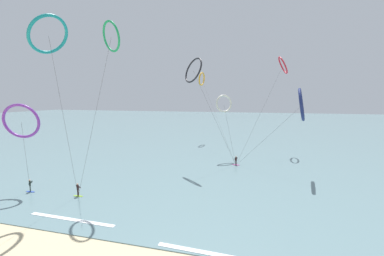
{
  "coord_description": "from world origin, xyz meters",
  "views": [
    {
      "loc": [
        8.51,
        -13.34,
        12.5
      ],
      "look_at": [
        0.0,
        19.35,
        8.37
      ],
      "focal_mm": 23.01,
      "sensor_mm": 36.0,
      "label": 1
    }
  ],
  "objects_px": {
    "kite_emerald": "(111,37)",
    "kite_violet": "(21,121)",
    "kite_navy": "(301,105)",
    "kite_amber": "(202,79)",
    "kite_ivory": "(224,104)",
    "surfer_lime": "(78,191)",
    "kite_charcoal": "(193,70)",
    "kite_crimson": "(283,65)",
    "kite_teal": "(49,35)",
    "surfer_magenta": "(236,161)",
    "surfer_cobalt": "(30,186)"
  },
  "relations": [
    {
      "from": "surfer_magenta",
      "to": "kite_amber",
      "type": "bearing_deg",
      "value": 60.32
    },
    {
      "from": "kite_teal",
      "to": "surfer_lime",
      "type": "bearing_deg",
      "value": 153.91
    },
    {
      "from": "kite_crimson",
      "to": "kite_violet",
      "type": "relative_size",
      "value": 1.86
    },
    {
      "from": "kite_crimson",
      "to": "kite_emerald",
      "type": "bearing_deg",
      "value": 141.45
    },
    {
      "from": "kite_navy",
      "to": "kite_amber",
      "type": "distance_m",
      "value": 36.45
    },
    {
      "from": "surfer_cobalt",
      "to": "surfer_lime",
      "type": "relative_size",
      "value": 1.0
    },
    {
      "from": "surfer_magenta",
      "to": "kite_crimson",
      "type": "height_order",
      "value": "kite_crimson"
    },
    {
      "from": "surfer_magenta",
      "to": "kite_ivory",
      "type": "distance_m",
      "value": 12.17
    },
    {
      "from": "kite_amber",
      "to": "kite_navy",
      "type": "bearing_deg",
      "value": 48.48
    },
    {
      "from": "surfer_magenta",
      "to": "surfer_lime",
      "type": "bearing_deg",
      "value": 171.81
    },
    {
      "from": "kite_emerald",
      "to": "kite_teal",
      "type": "height_order",
      "value": "kite_emerald"
    },
    {
      "from": "surfer_lime",
      "to": "kite_charcoal",
      "type": "xyz_separation_m",
      "value": [
        10.77,
        17.15,
        16.49
      ]
    },
    {
      "from": "surfer_magenta",
      "to": "kite_violet",
      "type": "relative_size",
      "value": 0.14
    },
    {
      "from": "surfer_cobalt",
      "to": "kite_violet",
      "type": "xyz_separation_m",
      "value": [
        -0.97,
        0.34,
        8.66
      ]
    },
    {
      "from": "surfer_cobalt",
      "to": "kite_amber",
      "type": "height_order",
      "value": "kite_amber"
    },
    {
      "from": "kite_charcoal",
      "to": "kite_amber",
      "type": "relative_size",
      "value": 0.74
    },
    {
      "from": "kite_charcoal",
      "to": "kite_navy",
      "type": "height_order",
      "value": "kite_charcoal"
    },
    {
      "from": "surfer_magenta",
      "to": "kite_teal",
      "type": "bearing_deg",
      "value": 172.24
    },
    {
      "from": "surfer_magenta",
      "to": "kite_violet",
      "type": "xyz_separation_m",
      "value": [
        -26.42,
        -19.93,
        8.66
      ]
    },
    {
      "from": "kite_navy",
      "to": "surfer_cobalt",
      "type": "bearing_deg",
      "value": 125.6
    },
    {
      "from": "kite_violet",
      "to": "kite_ivory",
      "type": "bearing_deg",
      "value": -151.59
    },
    {
      "from": "kite_crimson",
      "to": "kite_charcoal",
      "type": "distance_m",
      "value": 25.04
    },
    {
      "from": "kite_emerald",
      "to": "kite_amber",
      "type": "height_order",
      "value": "kite_emerald"
    },
    {
      "from": "surfer_cobalt",
      "to": "surfer_lime",
      "type": "xyz_separation_m",
      "value": [
        7.19,
        0.35,
        0.0
      ]
    },
    {
      "from": "kite_amber",
      "to": "kite_teal",
      "type": "height_order",
      "value": "kite_teal"
    },
    {
      "from": "kite_navy",
      "to": "surfer_magenta",
      "type": "bearing_deg",
      "value": 80.98
    },
    {
      "from": "kite_emerald",
      "to": "kite_navy",
      "type": "xyz_separation_m",
      "value": [
        24.58,
        13.55,
        -8.6
      ]
    },
    {
      "from": "kite_violet",
      "to": "kite_ivory",
      "type": "distance_m",
      "value": 34.39
    },
    {
      "from": "kite_amber",
      "to": "surfer_magenta",
      "type": "bearing_deg",
      "value": 36.31
    },
    {
      "from": "surfer_magenta",
      "to": "kite_teal",
      "type": "height_order",
      "value": "kite_teal"
    },
    {
      "from": "surfer_magenta",
      "to": "kite_crimson",
      "type": "relative_size",
      "value": 0.08
    },
    {
      "from": "kite_emerald",
      "to": "surfer_magenta",
      "type": "bearing_deg",
      "value": -99.52
    },
    {
      "from": "kite_ivory",
      "to": "kite_navy",
      "type": "bearing_deg",
      "value": -69.44
    },
    {
      "from": "surfer_cobalt",
      "to": "surfer_magenta",
      "type": "bearing_deg",
      "value": -99.67
    },
    {
      "from": "kite_navy",
      "to": "kite_emerald",
      "type": "bearing_deg",
      "value": 129.44
    },
    {
      "from": "surfer_cobalt",
      "to": "kite_navy",
      "type": "relative_size",
      "value": 0.12
    },
    {
      "from": "kite_violet",
      "to": "kite_ivory",
      "type": "relative_size",
      "value": 0.9
    },
    {
      "from": "kite_violet",
      "to": "surfer_lime",
      "type": "bearing_deg",
      "value": 161.33
    },
    {
      "from": "kite_emerald",
      "to": "kite_charcoal",
      "type": "height_order",
      "value": "kite_emerald"
    },
    {
      "from": "kite_charcoal",
      "to": "kite_amber",
      "type": "bearing_deg",
      "value": 142.87
    },
    {
      "from": "kite_ivory",
      "to": "kite_navy",
      "type": "distance_m",
      "value": 15.97
    },
    {
      "from": "surfer_cobalt",
      "to": "kite_ivory",
      "type": "relative_size",
      "value": 0.13
    },
    {
      "from": "surfer_magenta",
      "to": "kite_navy",
      "type": "distance_m",
      "value": 15.18
    },
    {
      "from": "kite_amber",
      "to": "kite_violet",
      "type": "bearing_deg",
      "value": -7.64
    },
    {
      "from": "kite_crimson",
      "to": "kite_violet",
      "type": "height_order",
      "value": "kite_crimson"
    },
    {
      "from": "surfer_lime",
      "to": "kite_ivory",
      "type": "distance_m",
      "value": 31.23
    },
    {
      "from": "surfer_lime",
      "to": "kite_amber",
      "type": "height_order",
      "value": "kite_amber"
    },
    {
      "from": "kite_charcoal",
      "to": "kite_ivory",
      "type": "distance_m",
      "value": 10.92
    },
    {
      "from": "surfer_magenta",
      "to": "kite_teal",
      "type": "distance_m",
      "value": 34.65
    },
    {
      "from": "kite_emerald",
      "to": "kite_violet",
      "type": "bearing_deg",
      "value": 43.34
    }
  ]
}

